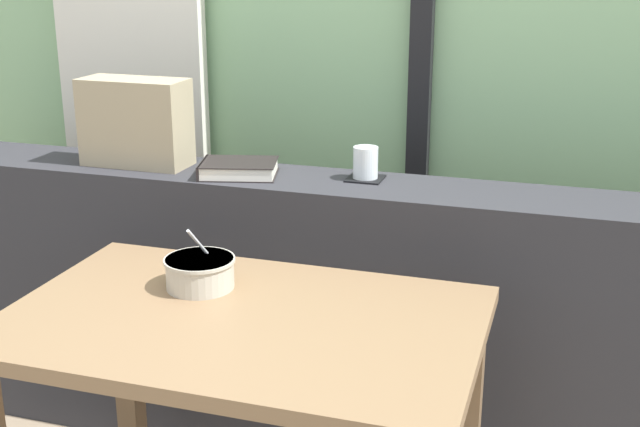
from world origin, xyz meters
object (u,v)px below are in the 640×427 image
(throw_pillow, at_px, (136,122))
(soup_bowl, at_px, (200,273))
(breakfast_table, at_px, (243,365))
(coaster_square, at_px, (365,179))
(juice_glass, at_px, (366,164))
(closed_book, at_px, (238,168))

(throw_pillow, xyz_separation_m, soup_bowl, (0.44, -0.50, -0.24))
(breakfast_table, relative_size, soup_bowl, 6.18)
(coaster_square, xyz_separation_m, juice_glass, (0.00, 0.00, 0.04))
(coaster_square, distance_m, closed_book, 0.37)
(coaster_square, distance_m, soup_bowl, 0.61)
(breakfast_table, height_order, throw_pillow, throw_pillow)
(breakfast_table, height_order, juice_glass, juice_glass)
(closed_book, relative_size, throw_pillow, 0.78)
(juice_glass, bearing_deg, coaster_square, -90.00)
(soup_bowl, bearing_deg, breakfast_table, -38.04)
(closed_book, xyz_separation_m, soup_bowl, (0.10, -0.47, -0.13))
(throw_pillow, relative_size, soup_bowl, 1.88)
(closed_book, bearing_deg, breakfast_table, -66.95)
(breakfast_table, bearing_deg, juice_glass, 80.82)
(closed_book, bearing_deg, throw_pillow, 175.88)
(juice_glass, bearing_deg, throw_pillow, -176.48)
(breakfast_table, xyz_separation_m, soup_bowl, (-0.16, 0.12, 0.16))
(closed_book, bearing_deg, coaster_square, 10.56)
(juice_glass, distance_m, closed_book, 0.37)
(coaster_square, bearing_deg, juice_glass, 90.00)
(coaster_square, distance_m, juice_glass, 0.04)
(coaster_square, height_order, closed_book, closed_book)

